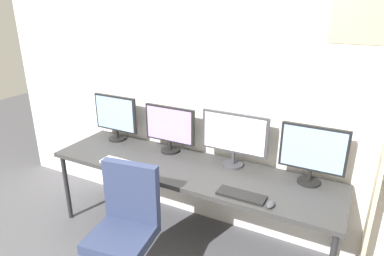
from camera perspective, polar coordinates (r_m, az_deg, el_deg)
The scene contains 10 objects.
wall_back at distance 3.11m, azimuth 3.21°, elevation 5.76°, with size 4.97×0.11×2.60m.
desk at distance 2.99m, azimuth -0.45°, elevation -7.44°, with size 2.57×0.68×0.74m.
office_chair at distance 2.74m, azimuth -11.05°, elevation -18.04°, with size 0.52×0.52×0.99m.
monitor_far_left at distance 3.54m, azimuth -12.71°, elevation 1.99°, with size 0.50×0.18×0.47m.
monitor_center_left at distance 3.18m, azimuth -3.77°, elevation 0.15°, with size 0.51×0.18×0.45m.
monitor_center_right at distance 2.91m, azimuth 7.13°, elevation -1.38°, with size 0.59×0.18×0.48m.
monitor_far_right at distance 2.77m, azimuth 19.64°, elevation -3.85°, with size 0.50×0.18×0.48m.
keyboard_left at distance 3.08m, azimuth -11.80°, elevation -5.85°, with size 0.40×0.13×0.02m, color silver.
keyboard_right at distance 2.58m, azimuth 8.28°, elevation -11.12°, with size 0.36×0.13×0.02m, color black.
computer_mouse at distance 2.51m, azimuth 13.04°, elevation -12.41°, with size 0.06×0.10×0.03m, color #38383D.
Camera 1 is at (1.25, -1.72, 2.10)m, focal length 31.71 mm.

